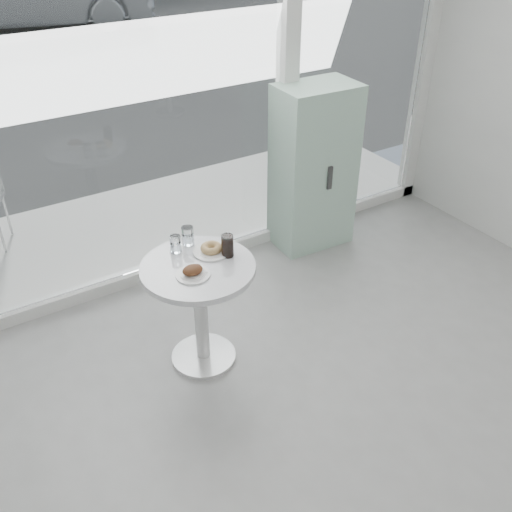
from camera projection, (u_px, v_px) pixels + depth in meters
storefront at (192, 57)px, 4.03m from camera, size 5.00×0.14×3.00m
main_table at (200, 294)px, 3.64m from camera, size 0.72×0.72×0.77m
patio_deck at (159, 220)px, 5.49m from camera, size 5.60×1.60×0.05m
mint_cabinet at (313, 168)px, 4.85m from camera, size 0.68×0.48×1.42m
plate_fritter at (193, 272)px, 3.42m from camera, size 0.21×0.21×0.07m
plate_donut at (211, 249)px, 3.63m from camera, size 0.24×0.24×0.06m
water_tumbler_a at (176, 245)px, 3.62m from camera, size 0.07×0.07×0.12m
water_tumbler_b at (188, 237)px, 3.69m from camera, size 0.08×0.08×0.13m
cola_glass at (227, 246)px, 3.57m from camera, size 0.08×0.08×0.15m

